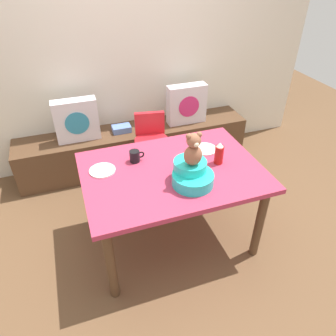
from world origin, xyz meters
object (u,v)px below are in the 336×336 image
highchair (151,142)px  book_stack (122,129)px  pillow_floral_left (76,120)px  infant_seat_teal (192,174)px  ketchup_bottle (219,153)px  dinner_plate_far (102,170)px  dining_table (172,180)px  teddy_bear (193,150)px  coffee_mug (135,156)px  dinner_plate_near (205,149)px  pillow_floral_right (187,104)px

highchair → book_stack: bearing=116.1°
pillow_floral_left → infant_seat_teal: (0.68, -1.41, 0.13)m
ketchup_bottle → dinner_plate_far: bearing=167.9°
dining_table → teddy_bear: bearing=-67.7°
dining_table → ketchup_bottle: 0.42m
ketchup_bottle → dinner_plate_far: size_ratio=0.92×
coffee_mug → dinner_plate_near: size_ratio=0.60×
teddy_bear → dinner_plate_near: bearing=53.2°
pillow_floral_right → book_stack: bearing=178.4°
pillow_floral_right → highchair: size_ratio=0.56×
pillow_floral_left → pillow_floral_right: (1.22, 0.00, 0.00)m
dining_table → dinner_plate_near: (0.36, 0.18, 0.10)m
coffee_mug → dinner_plate_near: coffee_mug is taller
dinner_plate_far → book_stack: bearing=71.4°
book_stack → ketchup_bottle: ketchup_bottle is taller
pillow_floral_right → coffee_mug: (-0.85, -1.01, 0.11)m
book_stack → highchair: bearing=-63.9°
pillow_floral_left → pillow_floral_right: size_ratio=1.00×
pillow_floral_left → teddy_bear: teddy_bear is taller
book_stack → teddy_bear: teddy_bear is taller
highchair → dinner_plate_far: size_ratio=3.95×
book_stack → teddy_bear: 1.54m
teddy_bear → dinner_plate_near: 0.54m
highchair → dinner_plate_far: (-0.58, -0.64, 0.22)m
book_stack → dining_table: (0.15, -1.24, 0.15)m
pillow_floral_right → coffee_mug: size_ratio=3.67×
highchair → ketchup_bottle: bearing=-69.7°
dining_table → infant_seat_teal: bearing=-67.7°
dining_table → dinner_plate_far: bearing=162.5°
pillow_floral_right → highchair: (-0.54, -0.42, -0.16)m
dining_table → dinner_plate_far: 0.54m
teddy_bear → dinner_plate_far: teddy_bear is taller
highchair → pillow_floral_left: bearing=148.2°
teddy_bear → dinner_plate_far: bearing=149.0°
dining_table → ketchup_bottle: size_ratio=7.40×
book_stack → ketchup_bottle: bearing=-67.6°
pillow_floral_left → ketchup_bottle: (0.98, -1.25, 0.15)m
teddy_bear → dinner_plate_far: (-0.59, 0.35, -0.27)m
dining_table → infant_seat_teal: size_ratio=4.15×
coffee_mug → dinner_plate_far: bearing=-170.0°
dinner_plate_far → teddy_bear: bearing=-31.0°
pillow_floral_left → infant_seat_teal: bearing=-64.2°
teddy_bear → dinner_plate_far: size_ratio=1.25×
book_stack → coffee_mug: size_ratio=1.67×
dinner_plate_far → dining_table: bearing=-17.5°
teddy_bear → dinner_plate_far: 0.74m
infant_seat_teal → dinner_plate_far: size_ratio=1.65×
highchair → teddy_bear: teddy_bear is taller
teddy_bear → book_stack: bearing=98.9°
dinner_plate_near → teddy_bear: bearing=-126.8°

